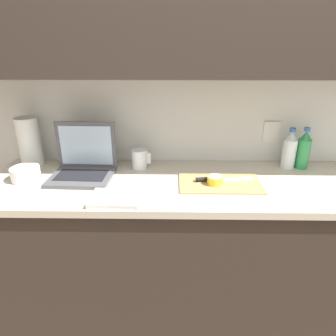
{
  "coord_description": "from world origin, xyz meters",
  "views": [
    {
      "loc": [
        -0.3,
        -1.37,
        1.57
      ],
      "look_at": [
        -0.32,
        -0.01,
        1.0
      ],
      "focal_mm": 32.0,
      "sensor_mm": 36.0,
      "label": 1
    }
  ],
  "objects": [
    {
      "name": "ground_plane",
      "position": [
        0.0,
        0.0,
        0.0
      ],
      "size": [
        12.0,
        12.0,
        0.0
      ],
      "primitive_type": "plane",
      "color": "brown",
      "rests_on": "ground"
    },
    {
      "name": "cutting_board",
      "position": [
        -0.06,
        -0.03,
        0.92
      ],
      "size": [
        0.41,
        0.23,
        0.01
      ],
      "primitive_type": "cube",
      "color": "tan",
      "rests_on": "counter_unit"
    },
    {
      "name": "laptop",
      "position": [
        -0.76,
        0.08,
        0.98
      ],
      "size": [
        0.33,
        0.27,
        0.27
      ],
      "rotation": [
        0.0,
        0.0,
        -0.04
      ],
      "color": "#515156",
      "rests_on": "counter_unit"
    },
    {
      "name": "dish_towel",
      "position": [
        -0.55,
        -0.21,
        0.93
      ],
      "size": [
        0.22,
        0.17,
        0.02
      ],
      "primitive_type": "cube",
      "rotation": [
        0.0,
        0.0,
        -0.03
      ],
      "color": "white",
      "rests_on": "counter_unit"
    },
    {
      "name": "knife",
      "position": [
        -0.08,
        -0.0,
        0.94
      ],
      "size": [
        0.3,
        0.07,
        0.02
      ],
      "rotation": [
        0.0,
        0.0,
        0.15
      ],
      "color": "silver",
      "rests_on": "cutting_board"
    },
    {
      "name": "bowl_white",
      "position": [
        -1.05,
        0.01,
        0.95
      ],
      "size": [
        0.14,
        0.14,
        0.07
      ],
      "color": "white",
      "rests_on": "counter_unit"
    },
    {
      "name": "paper_towel_roll",
      "position": [
        -1.1,
        0.21,
        1.06
      ],
      "size": [
        0.12,
        0.12,
        0.28
      ],
      "color": "white",
      "rests_on": "counter_unit"
    },
    {
      "name": "wall_back",
      "position": [
        -0.0,
        0.22,
        1.56
      ],
      "size": [
        5.2,
        0.38,
        2.6
      ],
      "color": "white",
      "rests_on": "ground_plane"
    },
    {
      "name": "bottle_oil_tall",
      "position": [
        0.35,
        0.19,
        1.02
      ],
      "size": [
        0.07,
        0.07,
        0.23
      ],
      "color": "silver",
      "rests_on": "counter_unit"
    },
    {
      "name": "lemon_half_cut",
      "position": [
        -0.09,
        -0.04,
        0.95
      ],
      "size": [
        0.08,
        0.08,
        0.04
      ],
      "color": "yellow",
      "rests_on": "cutting_board"
    },
    {
      "name": "measuring_cup",
      "position": [
        -0.48,
        0.17,
        0.97
      ],
      "size": [
        0.11,
        0.09,
        0.11
      ],
      "color": "silver",
      "rests_on": "counter_unit"
    },
    {
      "name": "bottle_green_soda",
      "position": [
        0.42,
        0.19,
        1.03
      ],
      "size": [
        0.07,
        0.07,
        0.23
      ],
      "color": "#2D934C",
      "rests_on": "counter_unit"
    },
    {
      "name": "counter_unit",
      "position": [
        0.02,
        0.0,
        0.47
      ],
      "size": [
        2.49,
        0.59,
        0.92
      ],
      "color": "#332823",
      "rests_on": "ground_plane"
    }
  ]
}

